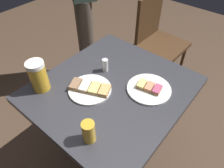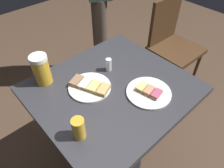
# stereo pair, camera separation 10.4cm
# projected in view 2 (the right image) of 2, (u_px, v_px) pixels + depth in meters

# --- Properties ---
(ground_plane) EXTENTS (6.00, 6.00, 0.00)m
(ground_plane) POSITION_uv_depth(u_px,v_px,m) (112.00, 158.00, 1.58)
(ground_plane) COLOR #4C3828
(cafe_table) EXTENTS (0.77, 0.70, 0.76)m
(cafe_table) POSITION_uv_depth(u_px,v_px,m) (112.00, 108.00, 1.17)
(cafe_table) COLOR black
(cafe_table) RESTS_ON ground_plane
(plate_near) EXTENTS (0.22, 0.22, 0.03)m
(plate_near) POSITION_uv_depth(u_px,v_px,m) (90.00, 86.00, 1.04)
(plate_near) COLOR white
(plate_near) RESTS_ON cafe_table
(plate_far) EXTENTS (0.22, 0.22, 0.03)m
(plate_far) POSITION_uv_depth(u_px,v_px,m) (149.00, 92.00, 1.01)
(plate_far) COLOR white
(plate_far) RESTS_ON cafe_table
(beer_mug) EXTENTS (0.09, 0.14, 0.16)m
(beer_mug) POSITION_uv_depth(u_px,v_px,m) (41.00, 69.00, 1.03)
(beer_mug) COLOR gold
(beer_mug) RESTS_ON cafe_table
(beer_glass_small) EXTENTS (0.05, 0.05, 0.10)m
(beer_glass_small) POSITION_uv_depth(u_px,v_px,m) (79.00, 128.00, 0.81)
(beer_glass_small) COLOR gold
(beer_glass_small) RESTS_ON cafe_table
(salt_shaker) EXTENTS (0.03, 0.03, 0.07)m
(salt_shaker) POSITION_uv_depth(u_px,v_px,m) (109.00, 65.00, 1.12)
(salt_shaker) COLOR silver
(salt_shaker) RESTS_ON cafe_table
(cafe_chair) EXTENTS (0.39, 0.39, 0.88)m
(cafe_chair) POSITION_uv_depth(u_px,v_px,m) (171.00, 42.00, 1.80)
(cafe_chair) COLOR #472D19
(cafe_chair) RESTS_ON ground_plane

